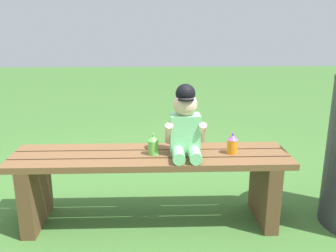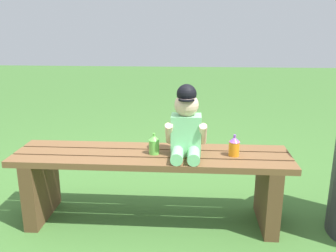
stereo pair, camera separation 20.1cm
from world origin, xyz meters
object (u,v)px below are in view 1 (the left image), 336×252
Objects in this scene: child_figure at (185,124)px; sippy_cup_left at (153,145)px; park_bench at (151,175)px; sippy_cup_right at (232,144)px.

sippy_cup_left is at bearing 179.47° from child_figure.
child_figure is 0.22m from sippy_cup_left.
park_bench is at bearing 177.13° from child_figure.
child_figure is at bearing -179.65° from sippy_cup_right.
sippy_cup_left reaches higher than park_bench.
sippy_cup_left is (0.02, -0.01, 0.19)m from park_bench.
park_bench is 12.90× the size of sippy_cup_right.
child_figure is at bearing -2.87° from park_bench.
child_figure is at bearing -0.53° from sippy_cup_left.
sippy_cup_right is (0.46, 0.00, 0.00)m from sippy_cup_left.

